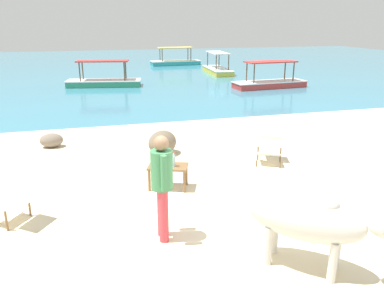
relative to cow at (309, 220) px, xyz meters
name	(u,v)px	position (x,y,z in m)	size (l,w,h in m)	color
sand_beach	(230,234)	(-0.65, 1.09, -0.73)	(18.00, 14.00, 0.04)	beige
water_surface	(117,70)	(-0.65, 23.09, -0.75)	(60.00, 36.00, 0.03)	teal
cow	(309,220)	(0.00, 0.00, 0.00)	(1.67, 1.57, 1.08)	beige
low_bench_table	(168,169)	(-1.24, 3.00, -0.32)	(0.87, 0.68, 0.47)	brown
bottle	(174,160)	(-1.14, 2.94, -0.12)	(0.07, 0.07, 0.30)	#A3C6D1
deck_chair_near	(270,146)	(1.32, 3.84, -0.33)	(0.83, 0.93, 0.68)	brown
deck_chair_far	(14,201)	(-3.92, 2.29, -0.33)	(0.93, 0.86, 0.68)	brown
person_standing	(162,180)	(-1.69, 1.21, 0.24)	(0.32, 0.51, 1.62)	#CC3D47
shore_rock_large	(162,143)	(-0.97, 5.03, -0.41)	(0.77, 0.62, 0.59)	#756651
shore_rock_medium	(51,140)	(-3.66, 6.32, -0.53)	(0.59, 0.42, 0.37)	gray
boat_yellow	(218,69)	(5.30, 19.43, -0.46)	(1.37, 3.73, 1.29)	gold
boat_red	(269,82)	(6.03, 13.59, -0.46)	(3.75, 1.42, 1.29)	#C63833
boat_teal	(175,61)	(3.77, 24.68, -0.46)	(3.71, 1.28, 1.29)	teal
boat_green	(104,81)	(-1.85, 16.11, -0.46)	(3.82, 1.80, 1.29)	#338E66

